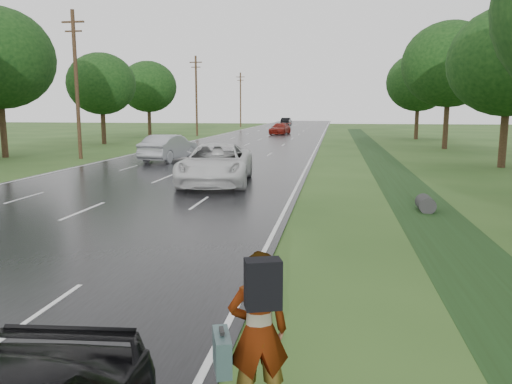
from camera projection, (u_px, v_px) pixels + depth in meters
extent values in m
cube|color=black|center=(255.00, 141.00, 52.97)|extent=(14.00, 180.00, 0.04)
cube|color=silver|center=(319.00, 142.00, 51.92)|extent=(0.12, 180.00, 0.01)
cube|color=silver|center=(194.00, 140.00, 54.01)|extent=(0.12, 180.00, 0.01)
cube|color=silver|center=(255.00, 141.00, 52.96)|extent=(0.12, 180.00, 0.01)
cube|color=#1B3113|center=(393.00, 174.00, 26.84)|extent=(2.20, 120.00, 0.01)
cylinder|color=#2D2D2D|center=(425.00, 204.00, 17.06)|extent=(0.56, 1.00, 0.56)
cylinder|color=#312414|center=(77.00, 86.00, 34.08)|extent=(0.26, 0.26, 10.00)
cube|color=#312414|center=(73.00, 22.00, 33.39)|extent=(1.60, 0.12, 0.12)
cube|color=#312414|center=(73.00, 31.00, 33.49)|extent=(1.20, 0.10, 0.10)
cylinder|color=#312414|center=(196.00, 96.00, 63.30)|extent=(0.26, 0.26, 10.00)
cube|color=#312414|center=(196.00, 62.00, 62.61)|extent=(1.60, 0.12, 0.12)
cube|color=#312414|center=(196.00, 67.00, 62.71)|extent=(1.20, 0.10, 0.10)
cylinder|color=#312414|center=(241.00, 100.00, 92.53)|extent=(0.26, 0.26, 10.00)
cube|color=#312414|center=(240.00, 77.00, 91.83)|extent=(1.60, 0.12, 0.12)
cube|color=#312414|center=(240.00, 80.00, 91.93)|extent=(1.20, 0.10, 0.10)
cylinder|color=#312414|center=(503.00, 138.00, 29.41)|extent=(0.44, 0.44, 3.52)
ellipsoid|color=black|center=(510.00, 61.00, 28.69)|extent=(7.00, 7.00, 6.30)
cylinder|color=#312414|center=(446.00, 125.00, 43.06)|extent=(0.44, 0.44, 4.16)
ellipsoid|color=black|center=(450.00, 64.00, 42.22)|extent=(8.00, 8.00, 7.20)
cylinder|color=#312414|center=(417.00, 123.00, 56.78)|extent=(0.44, 0.44, 3.68)
ellipsoid|color=black|center=(419.00, 82.00, 56.03)|extent=(7.20, 7.20, 6.48)
cylinder|color=#312414|center=(3.00, 129.00, 35.48)|extent=(0.44, 0.44, 4.00)
cylinder|color=#312414|center=(103.00, 127.00, 49.04)|extent=(0.44, 0.44, 3.36)
ellipsoid|color=black|center=(101.00, 84.00, 48.36)|extent=(6.60, 6.60, 5.94)
cylinder|color=#312414|center=(150.00, 122.00, 62.76)|extent=(0.44, 0.44, 3.52)
ellipsoid|color=black|center=(148.00, 87.00, 62.03)|extent=(7.00, 7.00, 6.30)
imported|color=#A5998C|center=(258.00, 332.00, 5.67)|extent=(0.81, 0.66, 1.92)
cube|color=black|center=(263.00, 284.00, 5.28)|extent=(0.44, 0.34, 0.54)
cube|color=#354D4E|center=(222.00, 352.00, 5.75)|extent=(0.34, 0.57, 0.43)
cube|color=black|center=(222.00, 331.00, 5.70)|extent=(0.11, 0.19, 0.04)
imported|color=silver|center=(216.00, 164.00, 22.91)|extent=(3.73, 6.88, 1.83)
imported|color=gray|center=(169.00, 148.00, 33.07)|extent=(2.63, 5.49, 1.74)
imported|color=maroon|center=(280.00, 129.00, 67.09)|extent=(2.82, 5.43, 1.51)
imported|color=black|center=(286.00, 122.00, 99.72)|extent=(1.88, 4.94, 1.61)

